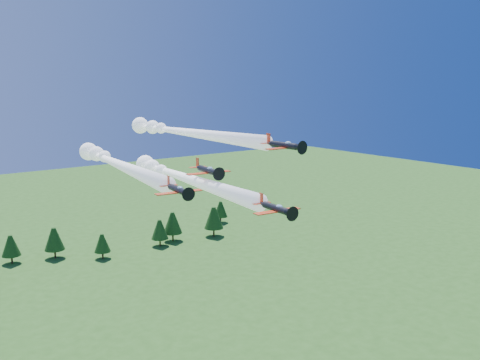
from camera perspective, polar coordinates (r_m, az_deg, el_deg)
plane_lead at (r=94.90m, az=-6.27°, el=0.38°), size 9.47×50.90×3.70m
plane_left at (r=100.10m, az=-13.19°, el=1.80°), size 10.96×50.71×3.70m
plane_right at (r=108.93m, az=-5.97°, el=5.13°), size 7.75×53.51×3.70m
plane_slot at (r=86.45m, az=-3.47°, el=1.03°), size 7.65×8.31×2.67m
treeline at (r=185.71m, az=-19.10°, el=-6.54°), size 166.53×21.58×11.45m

